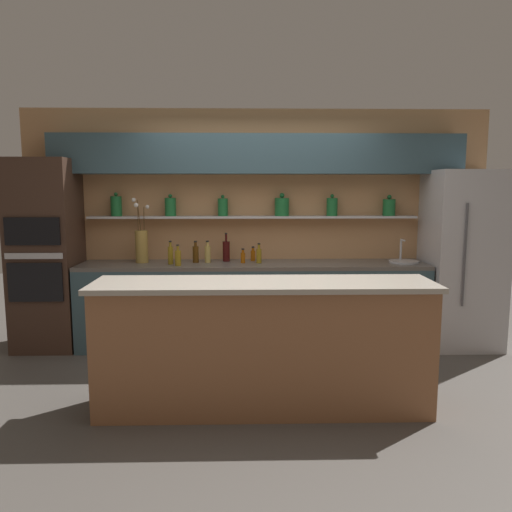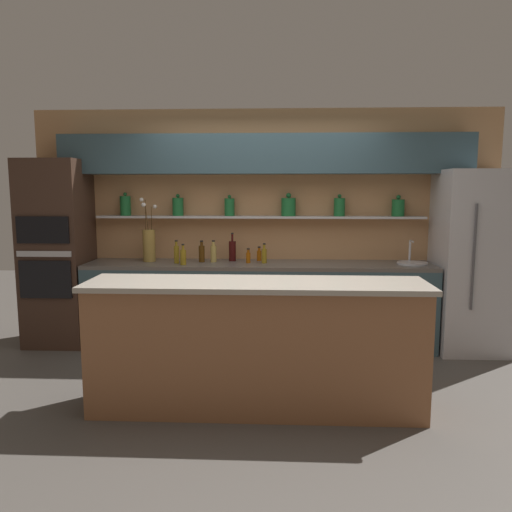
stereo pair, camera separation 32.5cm
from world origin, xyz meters
The scene contains 16 objects.
ground_plane centered at (0.00, 0.00, 0.00)m, with size 12.00×12.00×0.00m, color #4C4742.
back_wall_unit centered at (0.00, 1.53, 1.55)m, with size 5.20×0.44×2.60m.
back_counter_unit centered at (-0.05, 1.24, 0.46)m, with size 3.75×0.62×0.92m.
island_counter centered at (0.00, -0.36, 0.51)m, with size 2.62×0.61×1.02m.
refrigerator centered at (2.22, 1.20, 0.96)m, with size 0.75×0.73×1.92m.
oven_tower centered at (-2.27, 1.24, 1.02)m, with size 0.66×0.64×2.04m.
flower_vase centered at (-1.27, 1.31, 1.12)m, with size 0.18×0.14×0.70m.
sink_fixture centered at (1.60, 1.25, 0.94)m, with size 0.32×0.32×0.25m.
bottle_spirit_0 centered at (-0.55, 1.29, 1.02)m, with size 0.07×0.07×0.24m.
bottle_spirit_1 centered at (-0.68, 1.29, 1.02)m, with size 0.06×0.06×0.24m.
bottle_oil_2 centered at (-0.84, 1.08, 1.01)m, with size 0.06×0.06×0.22m.
bottle_wine_3 centered at (-0.35, 1.38, 1.04)m, with size 0.08×0.08×0.32m.
bottle_oil_4 centered at (-0.93, 1.18, 1.02)m, with size 0.06×0.06×0.25m.
bottle_sauce_5 centered at (-0.16, 1.25, 0.99)m, with size 0.05×0.05×0.16m.
bottle_oil_6 centered at (0.01, 1.24, 1.01)m, with size 0.06×0.06×0.22m.
bottle_sauce_7 centered at (-0.05, 1.40, 0.99)m, with size 0.05×0.05×0.16m.
Camera 2 is at (0.18, -4.11, 1.73)m, focal length 35.00 mm.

